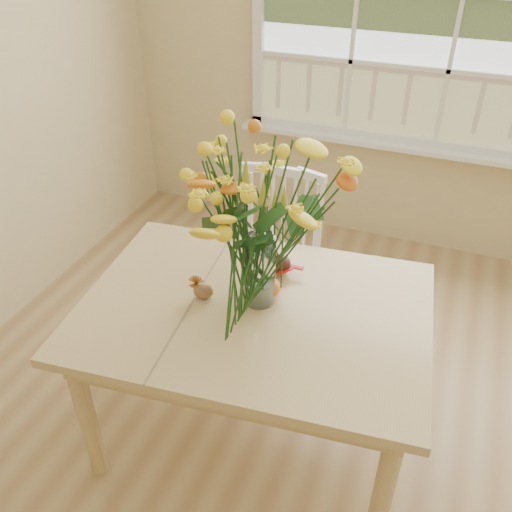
% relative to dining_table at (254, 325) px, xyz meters
% --- Properties ---
extents(wall_back, '(4.00, 0.02, 2.70)m').
position_rel_dining_table_xyz_m(wall_back, '(0.46, 1.81, 0.74)').
color(wall_back, beige).
rests_on(wall_back, floor).
extents(dining_table, '(1.39, 1.06, 0.70)m').
position_rel_dining_table_xyz_m(dining_table, '(0.00, 0.00, 0.00)').
color(dining_table, tan).
rests_on(dining_table, floor).
extents(windsor_chair, '(0.42, 0.40, 0.89)m').
position_rel_dining_table_xyz_m(windsor_chair, '(-0.15, 0.67, -0.11)').
color(windsor_chair, white).
rests_on(windsor_chair, floor).
extents(flower_vase, '(0.58, 0.58, 0.68)m').
position_rel_dining_table_xyz_m(flower_vase, '(0.00, 0.05, 0.50)').
color(flower_vase, white).
rests_on(flower_vase, dining_table).
extents(pumpkin, '(0.10, 0.10, 0.08)m').
position_rel_dining_table_xyz_m(pumpkin, '(0.02, 0.08, 0.13)').
color(pumpkin, orange).
rests_on(pumpkin, dining_table).
extents(turkey_figurine, '(0.09, 0.07, 0.10)m').
position_rel_dining_table_xyz_m(turkey_figurine, '(-0.20, -0.03, 0.13)').
color(turkey_figurine, '#CCB78C').
rests_on(turkey_figurine, dining_table).
extents(dark_gourd, '(0.13, 0.10, 0.08)m').
position_rel_dining_table_xyz_m(dark_gourd, '(0.02, 0.24, 0.13)').
color(dark_gourd, '#38160F').
rests_on(dark_gourd, dining_table).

